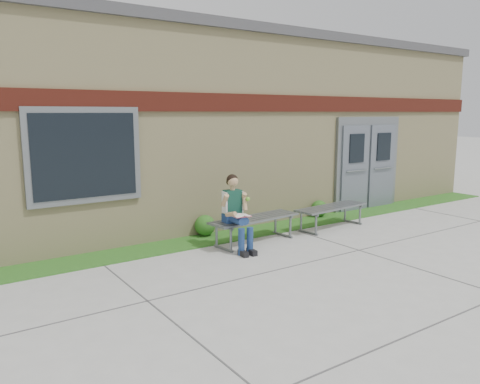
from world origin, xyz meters
TOP-DOWN VIEW (x-y plane):
  - ground at (0.00, 0.00)m, footprint 80.00×80.00m
  - grass_strip at (0.00, 2.60)m, footprint 16.00×0.80m
  - school_building at (-0.00, 5.99)m, footprint 16.20×6.22m
  - bench_left at (-0.23, 1.95)m, footprint 1.89×0.70m
  - bench_right at (1.77, 1.95)m, footprint 1.83×0.67m
  - girl at (-0.77, 1.75)m, footprint 0.46×0.79m
  - shrub_mid at (-0.78, 2.85)m, footprint 0.41×0.41m
  - shrub_east at (2.28, 2.85)m, footprint 0.37×0.37m

SIDE VIEW (x-z plane):
  - ground at x=0.00m, z-range 0.00..0.00m
  - grass_strip at x=0.00m, z-range 0.00..0.02m
  - shrub_east at x=2.28m, z-range 0.02..0.39m
  - shrub_mid at x=-0.78m, z-range 0.02..0.43m
  - bench_right at x=1.77m, z-range 0.13..0.59m
  - bench_left at x=-0.23m, z-range 0.13..0.61m
  - girl at x=-0.77m, z-range 0.04..1.38m
  - school_building at x=0.00m, z-range 0.00..4.20m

